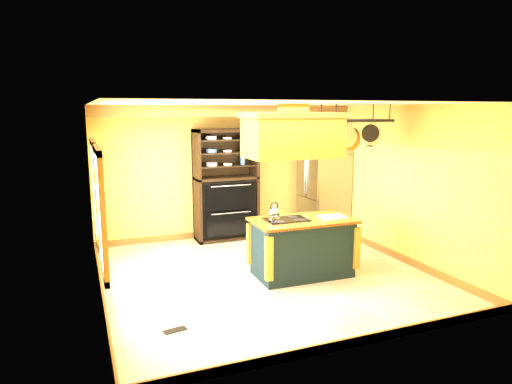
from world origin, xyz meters
TOP-DOWN VIEW (x-y plane):
  - floor at (0.00, 0.00)m, footprint 5.00×5.00m
  - ceiling at (0.00, 0.00)m, footprint 5.00×5.00m
  - wall_back at (0.00, 2.50)m, footprint 5.00×0.02m
  - wall_front at (0.00, -2.50)m, footprint 5.00×0.02m
  - wall_left at (-2.50, 0.00)m, footprint 0.02×5.00m
  - wall_right at (2.50, 0.00)m, footprint 0.02×5.00m
  - ceiling_beam at (0.00, 1.70)m, footprint 5.00×0.15m
  - window_near at (-2.47, -0.80)m, footprint 0.06×1.06m
  - window_far at (-2.47, 0.60)m, footprint 0.06×1.06m
  - kitchen_island at (0.54, -0.25)m, footprint 1.62×0.92m
  - range_hood at (0.35, -0.25)m, footprint 1.49×0.84m
  - pot_rack at (1.45, -0.24)m, footprint 1.17×0.54m
  - refrigerator at (2.08, 1.79)m, footprint 0.80×0.94m
  - hutch at (0.08, 2.26)m, footprint 1.27×0.58m
  - floor_register at (-1.74, -1.37)m, footprint 0.30×0.17m

SIDE VIEW (x-z plane):
  - floor at x=0.00m, z-range 0.00..0.00m
  - floor_register at x=-1.74m, z-range 0.00..0.01m
  - kitchen_island at x=0.54m, z-range -0.09..1.02m
  - hutch at x=0.08m, z-range -0.25..1.99m
  - refrigerator at x=2.08m, z-range -0.02..1.82m
  - wall_back at x=0.00m, z-range 0.00..2.70m
  - wall_front at x=0.00m, z-range 0.00..2.70m
  - wall_left at x=-2.50m, z-range 0.00..2.70m
  - wall_right at x=2.50m, z-range 0.00..2.70m
  - window_near at x=-2.47m, z-range 0.62..2.18m
  - window_far at x=-2.47m, z-range 0.62..2.18m
  - range_hood at x=0.35m, z-range 1.85..2.65m
  - pot_rack at x=1.45m, z-range 1.97..2.71m
  - ceiling_beam at x=0.00m, z-range 2.49..2.69m
  - ceiling at x=0.00m, z-range 2.70..2.70m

